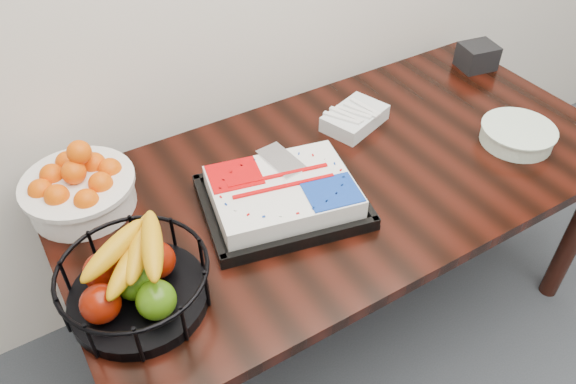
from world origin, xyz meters
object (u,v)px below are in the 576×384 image
fruit_basket (135,281)px  plate_stack (517,135)px  table (347,189)px  cake_tray (282,196)px  tangerine_bowl (77,183)px  napkin_box (477,56)px

fruit_basket → plate_stack: (1.29, -0.03, -0.05)m
table → cake_tray: cake_tray is taller
table → tangerine_bowl: tangerine_bowl is taller
fruit_basket → plate_stack: fruit_basket is taller
tangerine_bowl → fruit_basket: 0.41m
fruit_basket → tangerine_bowl: bearing=92.6°
tangerine_bowl → fruit_basket: tangerine_bowl is taller
table → tangerine_bowl: (-0.76, 0.26, 0.17)m
cake_tray → tangerine_bowl: bearing=148.4°
fruit_basket → plate_stack: 1.29m
cake_tray → fruit_basket: (-0.47, -0.11, 0.04)m
cake_tray → tangerine_bowl: tangerine_bowl is taller
cake_tray → fruit_basket: size_ratio=1.44×
tangerine_bowl → table: bearing=-19.2°
table → napkin_box: (0.80, 0.25, 0.13)m
table → plate_stack: bearing=-17.4°
tangerine_bowl → fruit_basket: bearing=-87.4°
table → plate_stack: (0.55, -0.17, 0.12)m
table → tangerine_bowl: bearing=160.8°
cake_tray → plate_stack: size_ratio=2.15×
napkin_box → plate_stack: bearing=-119.9°
table → cake_tray: size_ratio=3.47×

